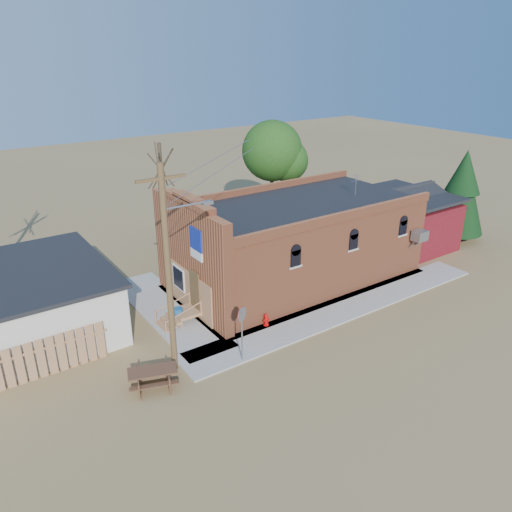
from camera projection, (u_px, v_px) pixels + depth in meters
ground at (334, 325)px, 25.06m from camera, size 120.00×120.00×0.00m
sidewalk_south at (343, 309)px, 26.51m from camera, size 19.00×2.20×0.08m
sidewalk_west at (167, 311)px, 26.29m from camera, size 2.60×10.00×0.08m
brick_bar at (293, 242)px, 29.19m from camera, size 16.40×7.97×6.30m
red_shed at (404, 214)px, 34.39m from camera, size 5.40×6.40×4.30m
wood_fence at (47, 357)px, 20.88m from camera, size 5.20×0.10×1.80m
utility_pole at (169, 268)px, 19.86m from camera, size 3.12×0.26×9.00m
tree_bare_near at (161, 168)px, 31.05m from camera, size 2.80×2.80×7.65m
tree_leafy at (272, 151)px, 36.16m from camera, size 4.40×4.40×8.15m
evergreen_tree at (462, 190)px, 34.79m from camera, size 3.60×3.60×6.50m
fire_hydrant at (266, 320)px, 24.75m from camera, size 0.37×0.34×0.65m
stop_sign at (242, 320)px, 21.36m from camera, size 0.64×0.42×2.64m
trash_barrel at (178, 315)px, 25.07m from camera, size 0.63×0.63×0.75m
picnic_table at (153, 376)px, 20.28m from camera, size 2.33×2.02×0.82m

